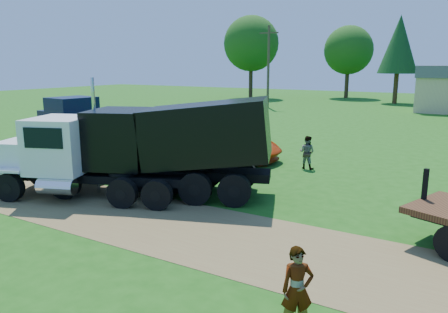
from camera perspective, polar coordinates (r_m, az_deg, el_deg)
The scene contains 9 objects.
ground at distance 13.31m, azimuth -4.25°, elevation -9.48°, with size 140.00×140.00×0.00m, color #1B5312.
dirt_track at distance 13.30m, azimuth -4.25°, elevation -9.46°, with size 120.00×4.20×0.01m, color brown.
white_semi_tractor at distance 17.21m, azimuth -20.13°, elevation -0.03°, with size 7.34×4.64×4.39m.
black_dump_truck at distance 16.41m, azimuth -7.51°, elevation 1.94°, with size 8.56×5.42×3.69m.
navy_truck at distance 26.44m, azimuth -18.36°, elevation 4.15°, with size 7.05×3.15×2.99m.
orange_pickup at distance 22.55m, azimuth 0.68°, elevation 1.54°, with size 2.55×5.54×1.54m, color #C33B09.
spectator_a at distance 8.46m, azimuth 9.54°, elevation -16.77°, with size 0.60×0.39×1.64m, color #999999.
spectator_b at distance 20.91m, azimuth 10.78°, elevation 0.54°, with size 0.76×0.59×1.57m, color #999999.
tree_row at distance 59.44m, azimuth 25.25°, elevation 12.87°, with size 57.51×15.79×11.60m.
Camera 1 is at (7.16, -10.10, 4.87)m, focal length 35.00 mm.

